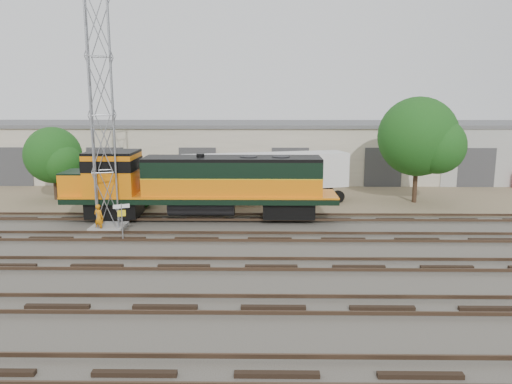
{
  "coord_description": "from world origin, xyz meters",
  "views": [
    {
      "loc": [
        -0.43,
        -24.73,
        7.71
      ],
      "look_at": [
        -0.78,
        4.0,
        2.2
      ],
      "focal_mm": 35.0,
      "sensor_mm": 36.0,
      "label": 1
    }
  ],
  "objects_px": {
    "locomotive": "(196,183)",
    "worker": "(99,218)",
    "semi_trailer": "(270,172)",
    "signal_tower": "(103,120)"
  },
  "relations": [
    {
      "from": "signal_tower",
      "to": "semi_trailer",
      "type": "bearing_deg",
      "value": 36.45
    },
    {
      "from": "locomotive",
      "to": "worker",
      "type": "height_order",
      "value": "locomotive"
    },
    {
      "from": "worker",
      "to": "semi_trailer",
      "type": "height_order",
      "value": "semi_trailer"
    },
    {
      "from": "worker",
      "to": "semi_trailer",
      "type": "relative_size",
      "value": 0.13
    },
    {
      "from": "locomotive",
      "to": "worker",
      "type": "xyz_separation_m",
      "value": [
        -5.3,
        -2.84,
        -1.54
      ]
    },
    {
      "from": "signal_tower",
      "to": "worker",
      "type": "relative_size",
      "value": 8.09
    },
    {
      "from": "locomotive",
      "to": "worker",
      "type": "distance_m",
      "value": 6.21
    },
    {
      "from": "worker",
      "to": "signal_tower",
      "type": "bearing_deg",
      "value": -94.21
    },
    {
      "from": "locomotive",
      "to": "worker",
      "type": "bearing_deg",
      "value": -151.8
    },
    {
      "from": "signal_tower",
      "to": "worker",
      "type": "distance_m",
      "value": 5.66
    }
  ]
}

